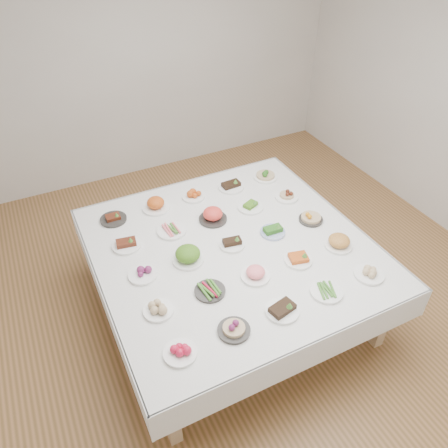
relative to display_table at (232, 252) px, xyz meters
name	(u,v)px	position (x,y,z in m)	size (l,w,h in m)	color
room_envelope	(248,108)	(0.25, 0.25, 1.15)	(5.02, 5.02, 2.81)	#98673F
display_table	(232,252)	(0.00, 0.00, 0.00)	(2.24, 2.24, 0.75)	white
dish_0	(180,351)	(-0.79, -0.80, 0.10)	(0.22, 0.22, 0.09)	white
dish_1	(234,325)	(-0.39, -0.79, 0.13)	(0.23, 0.23, 0.13)	#2C2A27
dish_2	(282,308)	(-0.01, -0.79, 0.11)	(0.24, 0.24, 0.11)	white
dish_3	(327,290)	(0.39, -0.78, 0.09)	(0.24, 0.24, 0.06)	white
dish_4	(370,272)	(0.79, -0.78, 0.10)	(0.23, 0.23, 0.09)	white
dish_5	(158,308)	(-0.79, -0.40, 0.11)	(0.21, 0.21, 0.09)	white
dish_6	(210,290)	(-0.39, -0.39, 0.09)	(0.23, 0.23, 0.06)	#2C2A27
dish_7	(256,272)	(0.00, -0.40, 0.12)	(0.23, 0.23, 0.12)	white
dish_8	(298,257)	(0.39, -0.40, 0.11)	(0.22, 0.22, 0.10)	white
dish_9	(339,240)	(0.80, -0.40, 0.13)	(0.23, 0.23, 0.14)	white
dish_10	(143,273)	(-0.78, -0.01, 0.10)	(0.22, 0.22, 0.09)	white
dish_11	(188,254)	(-0.40, 0.00, 0.14)	(0.29, 0.29, 0.16)	white
dish_12	(232,242)	(0.00, 0.01, 0.10)	(0.21, 0.21, 0.09)	white
dish_13	(273,230)	(0.39, -0.01, 0.10)	(0.22, 0.22, 0.10)	#4C66B2
dish_14	(311,215)	(0.80, -0.01, 0.13)	(0.24, 0.24, 0.13)	#2C2A27
dish_15	(126,243)	(-0.79, 0.39, 0.11)	(0.24, 0.24, 0.10)	white
dish_16	(172,230)	(-0.39, 0.40, 0.09)	(0.25, 0.25, 0.06)	white
dish_17	(213,214)	(0.01, 0.39, 0.14)	(0.25, 0.25, 0.15)	#2C2A27
dish_18	(250,205)	(0.40, 0.40, 0.10)	(0.24, 0.24, 0.10)	white
dish_19	(287,194)	(0.79, 0.39, 0.11)	(0.22, 0.22, 0.11)	white
dish_20	(113,217)	(-0.80, 0.79, 0.10)	(0.23, 0.23, 0.09)	#2C2A27
dish_21	(156,204)	(-0.39, 0.78, 0.12)	(0.25, 0.25, 0.13)	white
dish_22	(193,195)	(-0.01, 0.80, 0.10)	(0.22, 0.22, 0.09)	white
dish_23	(231,184)	(0.39, 0.78, 0.11)	(0.25, 0.25, 0.11)	white
dish_24	(266,173)	(0.79, 0.79, 0.13)	(0.25, 0.25, 0.14)	white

